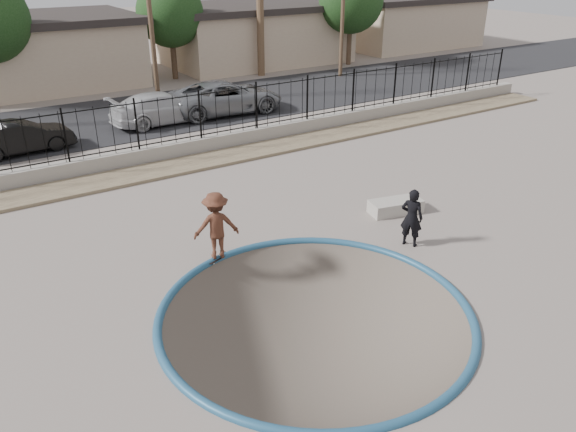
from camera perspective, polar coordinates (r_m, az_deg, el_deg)
The scene contains 20 objects.
ground at distance 23.67m, azimuth -15.74°, elevation 3.78°, with size 120.00×120.00×2.20m, color gray.
bowl_pit at distance 12.58m, azimuth 2.78°, elevation -9.89°, with size 6.84×6.84×1.80m, color #53493F, non-canonical shape.
coping_ring at distance 12.58m, azimuth 2.78°, elevation -9.89°, with size 7.04×7.04×0.20m, color #235273.
rock_strip at distance 20.75m, azimuth -13.69°, elevation 4.39°, with size 42.00×1.60×0.11m, color #958461.
retaining_wall at distance 21.66m, azimuth -14.76°, elevation 5.85°, with size 42.00×0.45×0.60m, color gray.
fence at distance 21.30m, azimuth -15.12°, elevation 8.89°, with size 40.00×0.04×1.80m.
street at distance 27.94m, azimuth -19.26°, elevation 9.03°, with size 90.00×8.00×0.04m, color black.
house_center at distance 36.69m, azimuth -23.69°, elevation 15.16°, with size 10.60×8.60×3.90m.
house_east at distance 41.36m, azimuth -3.55°, elevation 18.09°, with size 12.60×8.60×3.90m.
house_east_far at distance 49.67m, azimuth 11.48°, elevation 18.91°, with size 11.60×8.60×3.90m.
utility_pole_mid at distance 30.11m, azimuth -13.97°, elevation 20.40°, with size 1.70×0.24×9.50m.
street_tree_mid at distance 35.92m, azimuth -11.90°, elevation 19.51°, with size 3.96×3.96×5.83m.
street_tree_right at distance 40.19m, azimuth 6.43°, elevation 20.95°, with size 4.32×4.32×6.36m.
skater at distance 14.26m, azimuth -7.29°, elevation -1.32°, with size 1.15×0.66×1.78m, color brown.
skateboard at distance 14.66m, azimuth -7.11°, elevation -4.26°, with size 0.73×0.42×0.06m.
videographer at distance 15.28m, azimuth 12.45°, elevation -0.16°, with size 0.59×0.39×1.63m, color black.
concrete_ledge at distance 17.36m, azimuth 10.88°, elevation 0.96°, with size 1.60×0.70×0.40m, color #A8A195.
car_b at distance 24.32m, azimuth -25.47°, elevation 7.25°, with size 1.34×3.84×1.26m, color black.
car_c at distance 26.65m, azimuth -12.60°, elevation 10.69°, with size 1.95×4.80×1.39m, color silver.
car_d at distance 27.85m, azimuth -6.34°, elevation 11.92°, with size 2.55×5.54×1.54m, color gray.
Camera 1 is at (-6.03, -9.30, 7.28)m, focal length 35.00 mm.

